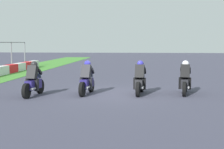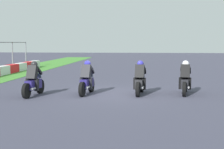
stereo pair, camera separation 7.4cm
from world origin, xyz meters
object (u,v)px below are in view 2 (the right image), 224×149
rider_lane_b (140,81)px  rider_lane_c (87,80)px  rider_lane_a (185,80)px  rider_lane_d (33,82)px

rider_lane_b → rider_lane_c: bearing=101.2°
rider_lane_a → rider_lane_d: bearing=109.3°
rider_lane_a → rider_lane_c: size_ratio=1.00×
rider_lane_a → rider_lane_b: bearing=107.3°
rider_lane_c → rider_lane_a: bearing=-77.1°
rider_lane_c → rider_lane_b: bearing=-78.5°
rider_lane_b → rider_lane_d: size_ratio=1.00×
rider_lane_b → rider_lane_d: 4.67m
rider_lane_d → rider_lane_c: bearing=-68.2°
rider_lane_b → rider_lane_c: (-0.19, 2.37, 0.00)m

